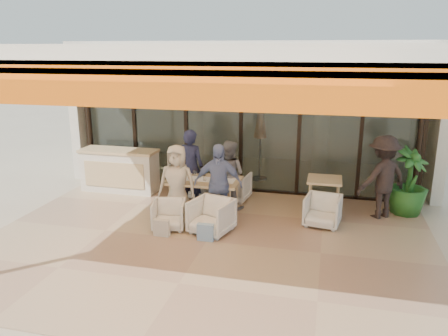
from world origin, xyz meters
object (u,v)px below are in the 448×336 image
(potted_palm, at_px, (408,182))
(side_table, at_px, (324,184))
(host_counter, at_px, (120,170))
(chair_far_left, at_px, (198,183))
(diner_grey, at_px, (228,175))
(chair_near_right, at_px, (211,215))
(diner_periwinkle, at_px, (218,184))
(side_chair, at_px, (323,209))
(diner_navy, at_px, (191,168))
(diner_cream, at_px, (177,183))
(chair_far_right, at_px, (233,185))
(standing_woman, at_px, (383,177))
(chair_near_left, at_px, (169,214))
(dining_table, at_px, (204,182))

(potted_palm, bearing_deg, side_table, -170.05)
(host_counter, relative_size, chair_far_left, 2.70)
(diner_grey, xyz_separation_m, side_table, (2.01, 0.20, -0.11))
(chair_near_right, bearing_deg, side_table, 54.29)
(diner_periwinkle, height_order, potted_palm, diner_periwinkle)
(side_chair, bearing_deg, diner_navy, 177.61)
(diner_cream, relative_size, side_table, 2.07)
(diner_cream, bearing_deg, chair_far_left, 86.76)
(chair_far_right, relative_size, side_chair, 1.04)
(chair_far_right, distance_m, diner_navy, 1.10)
(standing_woman, bearing_deg, chair_near_left, -13.55)
(chair_near_right, bearing_deg, diner_cream, 165.05)
(chair_near_right, xyz_separation_m, standing_woman, (3.14, 1.57, 0.49))
(host_counter, height_order, chair_far_left, host_counter)
(host_counter, bearing_deg, standing_woman, -2.91)
(dining_table, xyz_separation_m, chair_far_left, (-0.41, 0.94, -0.34))
(diner_periwinkle, relative_size, potted_palm, 1.13)
(side_chair, distance_m, standing_woman, 1.44)
(chair_far_right, bearing_deg, chair_near_right, 96.51)
(host_counter, distance_m, diner_grey, 2.84)
(host_counter, height_order, diner_cream, diner_cream)
(chair_near_left, relative_size, standing_woman, 0.36)
(diner_navy, bearing_deg, chair_near_right, 131.71)
(diner_grey, height_order, diner_cream, diner_cream)
(diner_cream, bearing_deg, diner_grey, 43.73)
(chair_far_right, distance_m, side_table, 2.05)
(diner_grey, bearing_deg, chair_near_left, 72.05)
(diner_navy, bearing_deg, diner_periwinkle, 143.77)
(diner_grey, bearing_deg, potted_palm, -159.40)
(standing_woman, bearing_deg, potted_palm, 175.21)
(diner_navy, height_order, potted_palm, diner_navy)
(chair_far_right, height_order, diner_periwinkle, diner_periwinkle)
(potted_palm, bearing_deg, diner_cream, -162.92)
(chair_near_left, bearing_deg, diner_periwinkle, 18.31)
(side_table, height_order, side_chair, side_table)
(standing_woman, bearing_deg, dining_table, -25.34)
(diner_periwinkle, bearing_deg, chair_near_left, -156.33)
(chair_near_left, height_order, side_table, side_table)
(chair_near_left, height_order, diner_navy, diner_navy)
(chair_near_right, relative_size, diner_periwinkle, 0.45)
(chair_near_right, distance_m, diner_periwinkle, 0.67)
(host_counter, relative_size, standing_woman, 1.08)
(chair_far_right, distance_m, chair_near_left, 2.08)
(side_chair, bearing_deg, diner_periwinkle, -161.61)
(chair_far_right, height_order, side_chair, chair_far_right)
(chair_far_left, height_order, side_chair, chair_far_left)
(diner_cream, distance_m, potted_palm, 4.74)
(diner_navy, xyz_separation_m, diner_grey, (0.84, 0.00, -0.10))
(chair_far_left, xyz_separation_m, diner_grey, (0.84, -0.50, 0.40))
(host_counter, xyz_separation_m, chair_near_right, (2.79, -1.87, -0.17))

